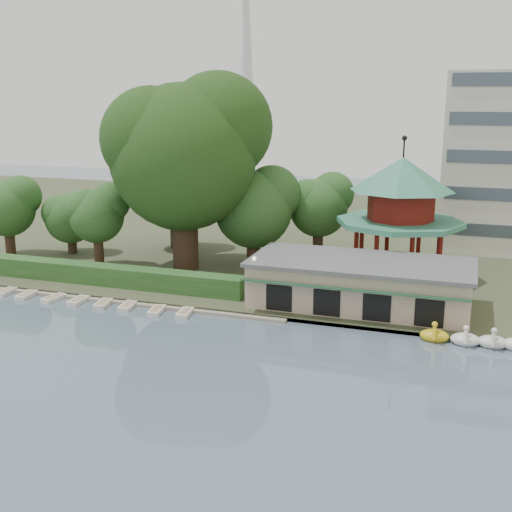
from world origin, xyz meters
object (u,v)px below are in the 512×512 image
at_px(boathouse, 360,283).
at_px(pavilion, 401,206).
at_px(big_tree, 186,147).
at_px(dock, 105,299).

xyz_separation_m(boathouse, pavilion, (2.00, 10.03, 5.11)).
bearing_deg(big_tree, boathouse, -18.42).
distance_m(dock, pavilion, 29.14).
xyz_separation_m(dock, boathouse, (22.00, 4.77, 2.25)).
bearing_deg(pavilion, boathouse, -101.28).
xyz_separation_m(dock, pavilion, (24.00, 14.80, 7.36)).
bearing_deg(big_tree, pavilion, 10.26).
xyz_separation_m(pavilion, big_tree, (-20.80, -3.76, 5.31)).
relative_size(dock, boathouse, 1.83).
bearing_deg(pavilion, dock, -148.34).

